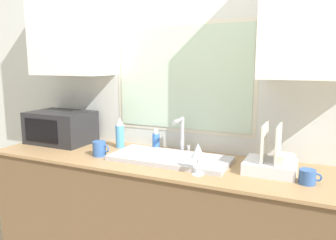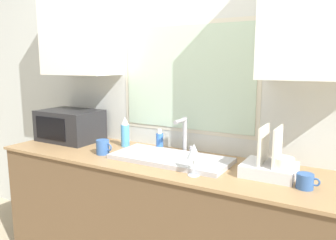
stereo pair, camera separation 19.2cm
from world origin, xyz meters
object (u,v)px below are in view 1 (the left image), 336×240
at_px(faucet, 181,133).
at_px(microwave, 61,127).
at_px(dish_rack, 272,162).
at_px(soap_bottle, 156,141).
at_px(mug_near_sink, 100,149).
at_px(spray_bottle, 120,133).
at_px(wine_glass, 198,152).

height_order(faucet, microwave, faucet).
distance_m(faucet, microwave, 1.03).
xyz_separation_m(microwave, dish_rack, (1.67, -0.07, -0.06)).
bearing_deg(microwave, dish_rack, -2.33).
bearing_deg(soap_bottle, microwave, -172.76).
bearing_deg(microwave, soap_bottle, 7.24).
relative_size(microwave, soap_bottle, 3.16).
bearing_deg(mug_near_sink, soap_bottle, 45.75).
relative_size(dish_rack, soap_bottle, 1.86).
distance_m(spray_bottle, mug_near_sink, 0.27).
bearing_deg(faucet, mug_near_sink, -149.38).
xyz_separation_m(soap_bottle, wine_glass, (0.47, -0.39, 0.07)).
xyz_separation_m(dish_rack, soap_bottle, (-0.85, 0.17, 0.00)).
xyz_separation_m(microwave, spray_bottle, (0.53, 0.06, -0.02)).
xyz_separation_m(spray_bottle, mug_near_sink, (-0.00, -0.26, -0.06)).
bearing_deg(faucet, soap_bottle, 178.67).
distance_m(dish_rack, spray_bottle, 1.15).
height_order(spray_bottle, wine_glass, spray_bottle).
bearing_deg(wine_glass, spray_bottle, 155.33).
relative_size(spray_bottle, mug_near_sink, 1.83).
distance_m(dish_rack, mug_near_sink, 1.15).
xyz_separation_m(faucet, spray_bottle, (-0.50, -0.03, -0.04)).
height_order(microwave, mug_near_sink, microwave).
height_order(faucet, spray_bottle, faucet).
distance_m(faucet, spray_bottle, 0.50).
bearing_deg(faucet, dish_rack, -14.47).
bearing_deg(dish_rack, faucet, 165.53).
bearing_deg(wine_glass, microwave, 167.55).
distance_m(microwave, wine_glass, 1.31).
xyz_separation_m(spray_bottle, wine_glass, (0.76, -0.35, 0.03)).
xyz_separation_m(microwave, wine_glass, (1.28, -0.28, 0.01)).
bearing_deg(dish_rack, microwave, 177.67).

